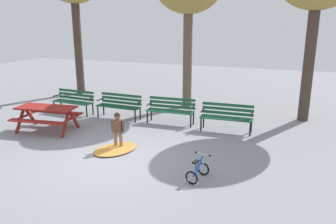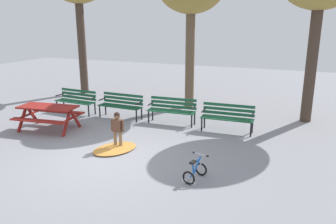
% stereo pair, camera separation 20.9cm
% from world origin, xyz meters
% --- Properties ---
extents(ground, '(36.00, 36.00, 0.00)m').
position_xyz_m(ground, '(0.00, 0.00, 0.00)').
color(ground, gray).
extents(picnic_table, '(1.96, 1.56, 0.79)m').
position_xyz_m(picnic_table, '(-2.96, 1.36, 0.59)').
color(picnic_table, maroon).
rests_on(picnic_table, ground).
extents(park_bench_far_left, '(1.63, 0.56, 0.85)m').
position_xyz_m(park_bench_far_left, '(-3.42, 3.37, 0.51)').
color(park_bench_far_left, '#195133').
rests_on(park_bench_far_left, ground).
extents(park_bench_left, '(1.61, 0.51, 0.85)m').
position_xyz_m(park_bench_left, '(-1.53, 3.39, 0.51)').
color(park_bench_left, '#195133').
rests_on(park_bench_left, ground).
extents(park_bench_right, '(1.62, 0.53, 0.85)m').
position_xyz_m(park_bench_right, '(0.37, 3.48, 0.51)').
color(park_bench_right, '#195133').
rests_on(park_bench_right, ground).
extents(park_bench_far_right, '(1.62, 0.52, 0.85)m').
position_xyz_m(park_bench_far_right, '(2.27, 3.34, 0.51)').
color(park_bench_far_right, '#195133').
rests_on(park_bench_far_right, ground).
extents(child_standing, '(0.38, 0.18, 1.00)m').
position_xyz_m(child_standing, '(-0.16, 0.85, 0.58)').
color(child_standing, '#7F664C').
rests_on(child_standing, ground).
extents(kids_bicycle, '(0.46, 0.61, 0.54)m').
position_xyz_m(kids_bicycle, '(2.36, -0.17, 0.20)').
color(kids_bicycle, black).
rests_on(kids_bicycle, ground).
extents(leaf_pile, '(1.30, 1.49, 0.07)m').
position_xyz_m(leaf_pile, '(-0.15, 0.67, 0.04)').
color(leaf_pile, '#C68438').
rests_on(leaf_pile, ground).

